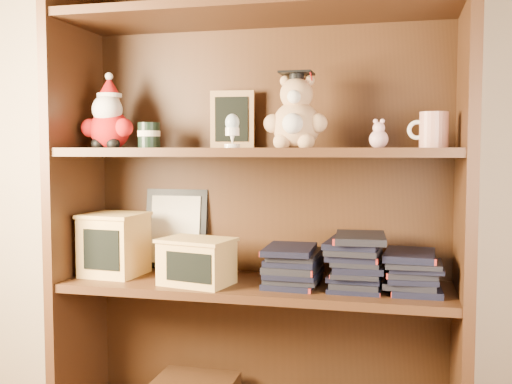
{
  "coord_description": "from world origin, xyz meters",
  "views": [
    {
      "loc": [
        0.57,
        -0.4,
        0.95
      ],
      "look_at": [
        0.16,
        1.3,
        0.82
      ],
      "focal_mm": 42.0,
      "sensor_mm": 36.0,
      "label": 1
    }
  ],
  "objects_px": {
    "treats_box": "(114,244)",
    "teacher_mug": "(433,130)",
    "grad_teddy_bear": "(296,118)",
    "bookcase": "(259,204)"
  },
  "relations": [
    {
      "from": "grad_teddy_bear",
      "to": "treats_box",
      "type": "height_order",
      "value": "grad_teddy_bear"
    },
    {
      "from": "bookcase",
      "to": "teacher_mug",
      "type": "distance_m",
      "value": 0.55
    },
    {
      "from": "treats_box",
      "to": "grad_teddy_bear",
      "type": "bearing_deg",
      "value": -0.59
    },
    {
      "from": "bookcase",
      "to": "treats_box",
      "type": "distance_m",
      "value": 0.48
    },
    {
      "from": "grad_teddy_bear",
      "to": "teacher_mug",
      "type": "xyz_separation_m",
      "value": [
        0.38,
        0.01,
        -0.04
      ]
    },
    {
      "from": "grad_teddy_bear",
      "to": "teacher_mug",
      "type": "bearing_deg",
      "value": 1.02
    },
    {
      "from": "grad_teddy_bear",
      "to": "teacher_mug",
      "type": "height_order",
      "value": "grad_teddy_bear"
    },
    {
      "from": "bookcase",
      "to": "treats_box",
      "type": "bearing_deg",
      "value": -173.56
    },
    {
      "from": "treats_box",
      "to": "teacher_mug",
      "type": "bearing_deg",
      "value": 0.05
    },
    {
      "from": "grad_teddy_bear",
      "to": "treats_box",
      "type": "xyz_separation_m",
      "value": [
        -0.58,
        0.01,
        -0.39
      ]
    }
  ]
}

